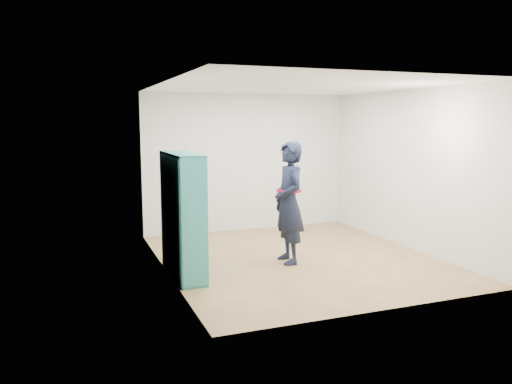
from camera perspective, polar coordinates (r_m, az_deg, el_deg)
name	(u,v)px	position (r m, az deg, el deg)	size (l,w,h in m)	color
floor	(297,258)	(7.74, 4.76, -7.58)	(4.50, 4.50, 0.00)	brown
ceiling	(300,86)	(7.47, 5.00, 12.01)	(4.50, 4.50, 0.00)	white
wall_left	(165,180)	(6.87, -10.33, 1.38)	(0.02, 4.50, 2.60)	beige
wall_right	(409,170)	(8.55, 17.05, 2.47)	(0.02, 4.50, 2.60)	beige
wall_back	(247,163)	(9.56, -1.00, 3.38)	(4.00, 0.02, 2.60)	beige
wall_front	(389,195)	(5.57, 14.99, -0.32)	(4.00, 0.02, 2.60)	beige
bookshelf	(181,217)	(6.80, -8.59, -2.79)	(0.36, 1.25, 1.67)	teal
person	(289,203)	(7.34, 3.78, -1.22)	(0.46, 0.67, 1.80)	black
smartphone	(277,194)	(7.35, 2.42, -0.27)	(0.03, 0.09, 0.13)	silver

